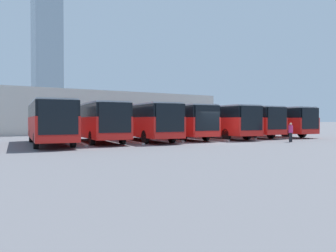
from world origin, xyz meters
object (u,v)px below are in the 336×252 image
Objects in this scene: bus_5 at (97,121)px; bus_1 at (241,121)px; bus_2 at (216,121)px; bus_6 at (50,121)px; bus_3 at (177,121)px; bus_4 at (144,121)px; pedestrian at (291,132)px; bus_0 at (271,121)px.

bus_1 is at bearing -174.39° from bus_5.
bus_2 and bus_6 have the same top height.
bus_1 is 1.00× the size of bus_2.
bus_3 is at bearing 4.35° from bus_1.
bus_2 and bus_4 have the same top height.
bus_1 is 1.00× the size of bus_4.
bus_3 reaches higher than pedestrian.
bus_2 is 1.00× the size of bus_6.
bus_6 is at bearing 21.05° from bus_5.
bus_1 is (3.98, -0.70, 0.00)m from bus_0.
bus_1 is 1.00× the size of bus_5.
bus_2 is 7.75m from pedestrian.
bus_5 is at bearing 6.88° from bus_3.
bus_0 is 1.00× the size of bus_2.
bus_4 is (15.90, -0.42, 0.00)m from bus_0.
bus_4 is 12.37m from pedestrian.
pedestrian is (-17.44, 7.59, -0.90)m from bus_6.
bus_4 is 4.04m from bus_5.
bus_1 and bus_4 have the same top height.
bus_3 is 11.97m from bus_6.
bus_4 reaches higher than pedestrian.
bus_2 is at bearing -91.35° from pedestrian.
bus_5 reaches higher than pedestrian.
bus_0 reaches higher than pedestrian.
bus_4 is 6.98× the size of pedestrian.
bus_6 is at bearing 11.69° from bus_3.
bus_1 is 1.00× the size of bus_6.
bus_5 is (3.98, -0.70, 0.00)m from bus_4.
bus_5 is (19.88, -1.12, 0.00)m from bus_0.
pedestrian is (-5.51, 8.55, -0.90)m from bus_3.
pedestrian is (6.42, 7.46, -0.90)m from bus_0.
bus_0 is 11.98m from bus_3.
bus_4 is at bearing 4.66° from bus_2.
bus_1 and bus_5 have the same top height.
bus_0 is at bearing -176.10° from bus_5.
bus_5 is at bearing 5.61° from bus_1.
bus_1 is 19.89m from bus_6.
bus_2 is 15.90m from bus_6.
bus_5 is 15.99m from pedestrian.
bus_1 is at bearing -119.51° from pedestrian.
bus_1 is 4.02m from bus_2.
bus_6 is (3.98, 0.99, 0.00)m from bus_5.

